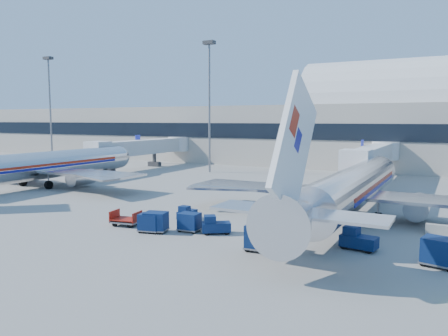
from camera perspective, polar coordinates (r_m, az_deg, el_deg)
The scene contains 18 objects.
ground at distance 41.53m, azimuth 1.10°, elevation -6.47°, with size 260.00×260.00×0.00m, color gray.
terminal at distance 97.43m, azimuth 9.15°, elevation 5.27°, with size 170.00×28.15×21.00m.
airliner_main at distance 41.87m, azimuth 16.29°, elevation -2.55°, with size 32.00×37.26×12.07m.
airliner_mid at distance 65.08m, azimuth -22.80°, elevation 0.31°, with size 32.00×37.26×12.07m.
jetbridge_near at distance 67.90m, azimuth 19.03°, elevation 1.53°, with size 4.40×27.50×6.25m.
jetbridge_mid at distance 85.41m, azimuth -10.01°, elevation 2.70°, with size 4.40×27.50×6.25m.
mast_far_west at distance 102.74m, azimuth -21.82°, elevation 9.01°, with size 2.00×1.20×22.60m.
mast_west at distance 76.63m, azimuth -1.93°, elevation 10.52°, with size 2.00×1.20×22.60m.
barrier_near at distance 38.99m, azimuth 27.04°, elevation -7.35°, with size 3.00×0.55×0.90m, color #9E9E96.
tug_lead at distance 35.67m, azimuth -1.19°, elevation -7.49°, with size 2.55×2.26×1.50m.
tug_right at distance 32.85m, azimuth 17.04°, elevation -8.88°, with size 2.66×1.61×1.64m.
tug_left at distance 40.66m, azimuth -4.91°, elevation -5.89°, with size 1.03×2.06×1.34m.
cart_train_a at distance 36.41m, azimuth -4.54°, elevation -7.00°, with size 1.83×1.44×1.55m.
cart_train_b at distance 36.58m, azimuth -9.68°, elevation -7.01°, with size 2.00×1.69×1.53m.
cart_train_c at distance 36.48m, azimuth -8.89°, elevation -6.92°, with size 2.19×1.86×1.67m.
cart_solo_near at distance 31.15m, azimuth 4.85°, elevation -8.97°, with size 2.25×1.80×1.87m.
cart_solo_far at distance 30.98m, azimuth 26.35°, elevation -9.74°, with size 2.37×1.99×1.84m.
cart_open_red at distance 39.22m, azimuth -12.64°, elevation -6.71°, with size 2.63×2.06×0.64m.
Camera 1 is at (18.55, -35.99, 9.21)m, focal length 35.00 mm.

